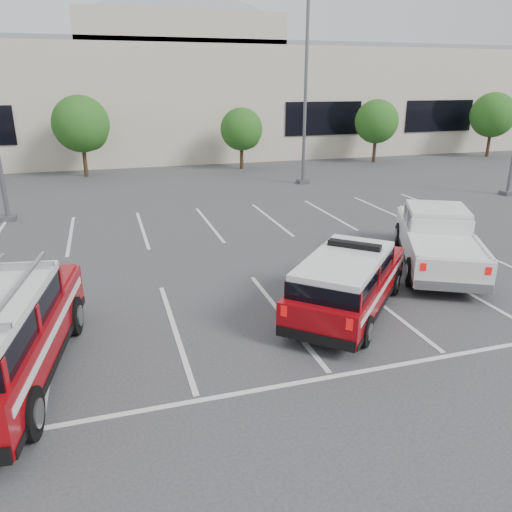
{
  "coord_description": "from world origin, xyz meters",
  "views": [
    {
      "loc": [
        -3.94,
        -10.58,
        5.52
      ],
      "look_at": [
        -0.2,
        1.69,
        1.05
      ],
      "focal_mm": 35.0,
      "sensor_mm": 36.0,
      "label": 1
    }
  ],
  "objects": [
    {
      "name": "ground",
      "position": [
        0.0,
        0.0,
        0.0
      ],
      "size": [
        120.0,
        120.0,
        0.0
      ],
      "primitive_type": "plane",
      "color": "#37373A",
      "rests_on": "ground"
    },
    {
      "name": "stall_markings",
      "position": [
        0.0,
        4.5,
        0.01
      ],
      "size": [
        23.0,
        15.0,
        0.01
      ],
      "primitive_type": "cube",
      "color": "silver",
      "rests_on": "ground"
    },
    {
      "name": "convention_building",
      "position": [
        0.18,
        31.86,
        4.72
      ],
      "size": [
        60.0,
        16.99,
        13.2
      ],
      "color": "beige",
      "rests_on": "ground"
    },
    {
      "name": "tree_mid_left",
      "position": [
        -4.91,
        22.05,
        3.04
      ],
      "size": [
        3.37,
        3.37,
        4.85
      ],
      "color": "#3F2B19",
      "rests_on": "ground"
    },
    {
      "name": "tree_mid_right",
      "position": [
        5.09,
        22.05,
        2.5
      ],
      "size": [
        2.77,
        2.77,
        3.99
      ],
      "color": "#3F2B19",
      "rests_on": "ground"
    },
    {
      "name": "tree_right",
      "position": [
        15.09,
        22.05,
        2.77
      ],
      "size": [
        3.07,
        3.07,
        4.42
      ],
      "color": "#3F2B19",
      "rests_on": "ground"
    },
    {
      "name": "tree_far_right",
      "position": [
        25.09,
        22.05,
        3.04
      ],
      "size": [
        3.37,
        3.37,
        4.85
      ],
      "color": "#3F2B19",
      "rests_on": "ground"
    },
    {
      "name": "light_pole_mid",
      "position": [
        7.0,
        16.0,
        5.19
      ],
      "size": [
        0.9,
        0.6,
        10.24
      ],
      "color": "#59595E",
      "rests_on": "ground"
    },
    {
      "name": "fire_chief_suv",
      "position": [
        1.6,
        -0.24,
        0.71
      ],
      "size": [
        4.69,
        4.85,
        1.74
      ],
      "rotation": [
        0.0,
        0.0,
        -0.75
      ],
      "color": "maroon",
      "rests_on": "ground"
    },
    {
      "name": "white_pickup",
      "position": [
        5.87,
        2.07,
        0.71
      ],
      "size": [
        4.46,
        6.09,
        1.79
      ],
      "rotation": [
        0.0,
        0.0,
        -0.48
      ],
      "color": "silver",
      "rests_on": "ground"
    }
  ]
}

